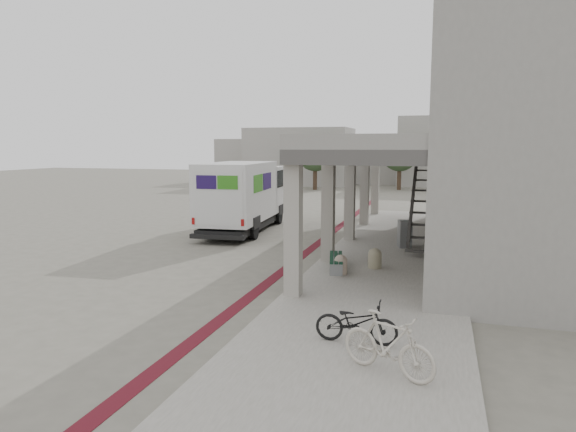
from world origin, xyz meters
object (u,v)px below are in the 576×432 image
(utility_cabinet, at_px, (405,234))
(bicycle_black, at_px, (356,322))
(fedex_truck, at_px, (244,195))
(bicycle_cream, at_px, (388,344))
(bench, at_px, (336,260))

(utility_cabinet, height_order, bicycle_black, utility_cabinet)
(fedex_truck, height_order, bicycle_cream, fedex_truck)
(fedex_truck, distance_m, bicycle_cream, 15.22)
(bench, distance_m, bicycle_cream, 7.04)
(bicycle_cream, bearing_deg, bicycle_black, 56.63)
(fedex_truck, height_order, utility_cabinet, fedex_truck)
(bench, distance_m, utility_cabinet, 4.47)
(fedex_truck, relative_size, bench, 4.19)
(utility_cabinet, relative_size, bicycle_black, 0.63)
(utility_cabinet, relative_size, bicycle_cream, 0.57)
(fedex_truck, bearing_deg, bench, -53.96)
(utility_cabinet, bearing_deg, bench, -127.33)
(fedex_truck, relative_size, bicycle_cream, 4.34)
(utility_cabinet, height_order, bicycle_cream, bicycle_cream)
(fedex_truck, height_order, bench, fedex_truck)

